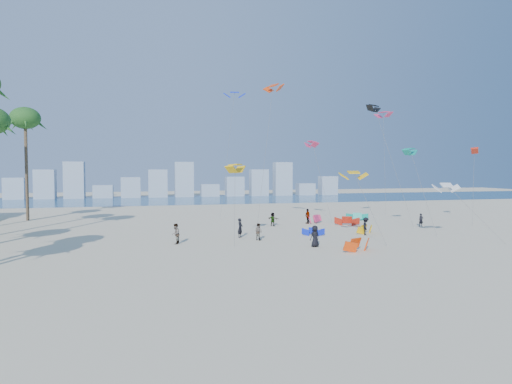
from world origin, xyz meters
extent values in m
plane|color=beige|center=(0.00, 0.00, 0.00)|extent=(220.00, 220.00, 0.00)
plane|color=navy|center=(0.00, 72.00, 0.01)|extent=(220.00, 220.00, 0.00)
imported|color=black|center=(1.36, 15.88, 0.96)|extent=(0.78, 0.83, 1.91)
imported|color=gray|center=(2.72, 13.90, 0.81)|extent=(0.95, 0.99, 1.61)
imported|color=black|center=(6.60, 9.08, 0.94)|extent=(1.06, 0.86, 1.87)
imported|color=gray|center=(11.82, 25.00, 0.93)|extent=(0.61, 1.14, 1.86)
imported|color=black|center=(14.21, 14.37, 0.92)|extent=(1.11, 1.36, 1.83)
imported|color=gray|center=(6.95, 23.69, 0.81)|extent=(1.34, 1.45, 1.62)
imported|color=black|center=(23.77, 18.99, 0.78)|extent=(0.58, 0.39, 1.55)
imported|color=gray|center=(-5.12, 13.49, 0.93)|extent=(0.93, 1.06, 1.86)
cylinder|color=#595959|center=(0.12, 12.40, 3.60)|extent=(0.77, 3.24, 7.21)
cylinder|color=#595959|center=(14.04, 25.79, 5.12)|extent=(1.80, 2.65, 10.25)
cylinder|color=#595959|center=(20.74, 14.30, 4.52)|extent=(0.23, 5.43, 9.04)
cylinder|color=#595959|center=(5.17, 20.63, 8.12)|extent=(2.65, 2.81, 16.25)
cylinder|color=#595959|center=(20.62, 20.01, 7.24)|extent=(2.75, 4.73, 14.48)
cylinder|color=#595959|center=(22.37, 8.42, 2.61)|extent=(2.91, 4.57, 5.24)
cylinder|color=#595959|center=(3.08, 32.48, 8.65)|extent=(2.49, 2.37, 17.29)
cylinder|color=#595959|center=(30.90, 19.03, 4.69)|extent=(1.88, 2.26, 9.39)
cylinder|color=#595959|center=(12.24, 9.89, 3.25)|extent=(1.55, 3.62, 6.50)
cylinder|color=#595959|center=(27.17, 33.47, 7.71)|extent=(0.98, 2.84, 15.42)
cylinder|color=brown|center=(-22.84, 37.00, 6.71)|extent=(0.40, 0.40, 13.42)
ellipsoid|color=#1E571F|center=(-22.84, 37.00, 13.42)|extent=(3.80, 3.80, 2.85)
cube|color=#9EADBF|center=(-35.80, 82.00, 2.40)|extent=(4.40, 3.00, 4.80)
cube|color=#9EADBF|center=(-29.60, 82.00, 3.30)|extent=(4.40, 3.00, 6.60)
cube|color=#9EADBF|center=(-23.40, 82.00, 4.20)|extent=(4.40, 3.00, 8.40)
cube|color=#9EADBF|center=(-17.20, 82.00, 1.50)|extent=(4.40, 3.00, 3.00)
cube|color=#9EADBF|center=(-11.00, 82.00, 2.40)|extent=(4.40, 3.00, 4.80)
cube|color=#9EADBF|center=(-4.80, 82.00, 3.30)|extent=(4.40, 3.00, 6.60)
cube|color=#9EADBF|center=(1.40, 82.00, 4.20)|extent=(4.40, 3.00, 8.40)
cube|color=#9EADBF|center=(7.60, 82.00, 1.50)|extent=(4.40, 3.00, 3.00)
cube|color=#9EADBF|center=(13.80, 82.00, 2.40)|extent=(4.40, 3.00, 4.80)
cube|color=#9EADBF|center=(20.00, 82.00, 3.30)|extent=(4.40, 3.00, 6.60)
cube|color=#9EADBF|center=(26.20, 82.00, 4.20)|extent=(4.40, 3.00, 8.40)
cube|color=#9EADBF|center=(32.40, 82.00, 1.50)|extent=(4.40, 3.00, 3.00)
cube|color=#9EADBF|center=(38.60, 82.00, 2.40)|extent=(4.40, 3.00, 4.80)
camera|label=1|loc=(-7.76, -27.69, 6.86)|focal=31.69mm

